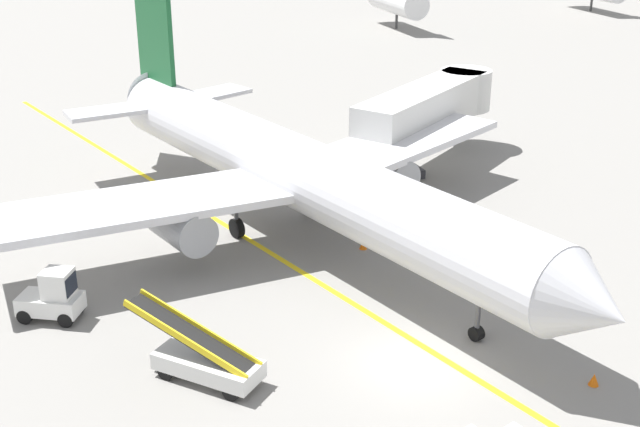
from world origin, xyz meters
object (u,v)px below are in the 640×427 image
Objects in this scene: airliner at (291,169)px; belt_loader_forward_hold at (205,359)px; safety_cone_nose_left at (526,266)px; safety_cone_tail_area at (594,379)px; ground_crew_marshaller at (445,252)px; safety_cone_wingtip_right at (363,245)px; baggage_tug_near_wing at (53,297)px; safety_cone_wingtip_left at (497,284)px; jet_bridge at (434,105)px.

airliner is 12.79m from belt_loader_forward_hold.
safety_cone_tail_area is at bearing -108.22° from safety_cone_nose_left.
ground_crew_marshaller is at bearing -49.37° from airliner.
belt_loader_forward_hold reaches higher than safety_cone_wingtip_right.
belt_loader_forward_hold is 10.29× the size of safety_cone_nose_left.
baggage_tug_near_wing is 7.70m from belt_loader_forward_hold.
baggage_tug_near_wing reaches higher than safety_cone_nose_left.
safety_cone_wingtip_left is (6.41, -8.16, -3.20)m from airliner.
safety_cone_wingtip_left is 7.39m from safety_cone_tail_area.
safety_cone_tail_area is (3.09, -12.96, 0.00)m from safety_cone_wingtip_right.
belt_loader_forward_hold is at bearing -139.01° from safety_cone_wingtip_right.
safety_cone_nose_left is at bearing -101.02° from jet_bridge.
belt_loader_forward_hold reaches higher than safety_cone_wingtip_left.
safety_cone_wingtip_left is at bearing -51.87° from airliner.
airliner is at bearing -146.17° from jet_bridge.
baggage_tug_near_wing reaches higher than safety_cone_wingtip_right.
safety_cone_tail_area is at bearing -86.07° from ground_crew_marshaller.
airliner is 78.71× the size of safety_cone_nose_left.
jet_bridge is 16.87m from safety_cone_wingtip_left.
safety_cone_tail_area is at bearing -69.74° from airliner.
baggage_tug_near_wing is 14.02m from safety_cone_wingtip_right.
belt_loader_forward_hold is 10.29× the size of safety_cone_tail_area.
baggage_tug_near_wing is 20.27m from safety_cone_tail_area.
jet_bridge reaches higher than belt_loader_forward_hold.
belt_loader_forward_hold is 2.66× the size of ground_crew_marshaller.
jet_bridge is 15.15m from ground_crew_marshaller.
safety_cone_tail_area is at bearing -21.66° from belt_loader_forward_hold.
jet_bridge reaches higher than safety_cone_wingtip_left.
belt_loader_forward_hold is 13.28m from safety_cone_wingtip_left.
belt_loader_forward_hold is 12.61m from ground_crew_marshaller.
belt_loader_forward_hold is (-17.99, -18.23, -2.77)m from jet_bridge.
ground_crew_marshaller reaches higher than safety_cone_wingtip_right.
belt_loader_forward_hold is (4.60, -6.17, -0.15)m from baggage_tug_near_wing.
safety_cone_wingtip_left is (-2.08, -1.02, 0.00)m from safety_cone_nose_left.
ground_crew_marshaller is (11.70, 4.71, 0.13)m from belt_loader_forward_hold.
airliner is at bearing 58.02° from belt_loader_forward_hold.
belt_loader_forward_hold is at bearing 158.34° from safety_cone_tail_area.
ground_crew_marshaller is at bearing -54.10° from safety_cone_wingtip_right.
belt_loader_forward_hold is 10.29× the size of safety_cone_wingtip_left.
safety_cone_wingtip_right is (2.64, -2.56, -3.20)m from airliner.
safety_cone_tail_area is (-0.68, -7.36, 0.00)m from safety_cone_wingtip_left.
safety_cone_nose_left is at bearing -40.07° from airliner.
airliner is at bearing 21.60° from baggage_tug_near_wing.
baggage_tug_near_wing is 16.36m from ground_crew_marshaller.
ground_crew_marshaller is 3.86× the size of safety_cone_nose_left.
safety_cone_wingtip_left is (17.64, -3.72, -0.71)m from baggage_tug_near_wing.
airliner is 2.93× the size of jet_bridge.
safety_cone_wingtip_right is at bearing -130.59° from jet_bridge.
airliner is 20.37× the size of ground_crew_marshaller.
baggage_tug_near_wing reaches higher than ground_crew_marshaller.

